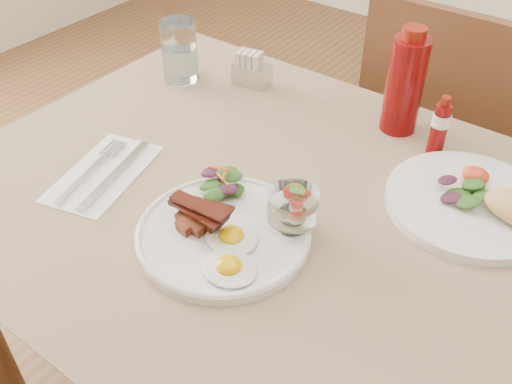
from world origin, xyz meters
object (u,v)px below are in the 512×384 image
object	(u,v)px
hot_sauce_bottle	(440,126)
water_glass	(180,54)
second_plate	(483,204)
fruit_cup	(293,206)
table	(315,258)
main_plate	(224,234)
chair_far	(445,148)
sugar_caddy	(251,71)
ketchup_bottle	(405,84)

from	to	relation	value
hot_sauce_bottle	water_glass	size ratio (longest dim) A/B	0.88
water_glass	second_plate	bearing A→B (deg)	-3.76
second_plate	hot_sauce_bottle	world-z (taller)	hot_sauce_bottle
fruit_cup	second_plate	bearing A→B (deg)	46.30
table	main_plate	bearing A→B (deg)	-128.31
main_plate	chair_far	bearing A→B (deg)	82.82
sugar_caddy	fruit_cup	bearing A→B (deg)	-56.88
ketchup_bottle	fruit_cup	bearing A→B (deg)	-89.58
sugar_caddy	water_glass	world-z (taller)	water_glass
sugar_caddy	water_glass	size ratio (longest dim) A/B	0.66
ketchup_bottle	hot_sauce_bottle	bearing A→B (deg)	-20.38
table	sugar_caddy	xyz separation A→B (m)	(-0.37, 0.31, 0.12)
ketchup_bottle	water_glass	distance (m)	0.51
table	hot_sauce_bottle	bearing A→B (deg)	75.96
main_plate	fruit_cup	bearing A→B (deg)	40.93
chair_far	ketchup_bottle	world-z (taller)	ketchup_bottle
water_glass	hot_sauce_bottle	bearing A→B (deg)	6.90
chair_far	water_glass	distance (m)	0.73
hot_sauce_bottle	water_glass	bearing A→B (deg)	-173.10
table	main_plate	size ratio (longest dim) A/B	4.75
table	hot_sauce_bottle	distance (m)	0.34
water_glass	ketchup_bottle	bearing A→B (deg)	12.16
table	water_glass	world-z (taller)	water_glass
table	hot_sauce_bottle	size ratio (longest dim) A/B	11.00
table	second_plate	size ratio (longest dim) A/B	4.35
second_plate	water_glass	bearing A→B (deg)	176.24
chair_far	fruit_cup	world-z (taller)	chair_far
main_plate	second_plate	xyz separation A→B (m)	(0.31, 0.31, 0.01)
main_plate	ketchup_bottle	bearing A→B (deg)	80.18
chair_far	ketchup_bottle	size ratio (longest dim) A/B	4.32
table	main_plate	distance (m)	0.19
hot_sauce_bottle	sugar_caddy	world-z (taller)	hot_sauce_bottle
second_plate	main_plate	bearing A→B (deg)	-135.05
table	fruit_cup	size ratio (longest dim) A/B	16.19
main_plate	water_glass	bearing A→B (deg)	139.39
hot_sauce_bottle	table	bearing A→B (deg)	-104.04
ketchup_bottle	sugar_caddy	distance (m)	0.36
chair_far	main_plate	distance (m)	0.83
main_plate	water_glass	xyz separation A→B (m)	(-0.41, 0.35, 0.05)
main_plate	fruit_cup	world-z (taller)	fruit_cup
table	chair_far	world-z (taller)	chair_far
table	fruit_cup	distance (m)	0.16
chair_far	main_plate	bearing A→B (deg)	-97.18
chair_far	hot_sauce_bottle	xyz separation A→B (m)	(0.08, -0.36, 0.29)
fruit_cup	hot_sauce_bottle	world-z (taller)	hot_sauce_bottle
chair_far	sugar_caddy	distance (m)	0.58
second_plate	water_glass	size ratio (longest dim) A/B	2.22
fruit_cup	sugar_caddy	world-z (taller)	fruit_cup
ketchup_bottle	sugar_caddy	bearing A→B (deg)	-175.10
main_plate	ketchup_bottle	xyz separation A→B (m)	(0.08, 0.46, 0.09)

